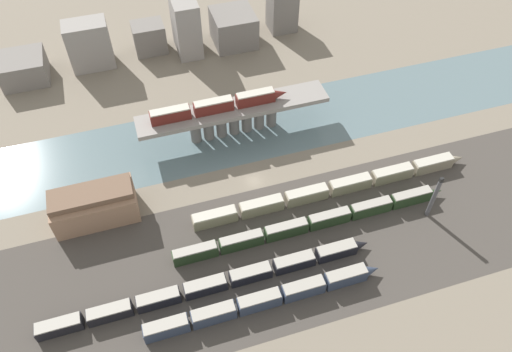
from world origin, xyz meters
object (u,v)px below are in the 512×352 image
at_px(train_on_bridge, 218,105).
at_px(train_yard_mid, 211,285).
at_px(signal_tower, 434,198).
at_px(warehouse_building, 94,205).
at_px(train_yard_far, 312,223).
at_px(train_yard_near, 264,300).
at_px(train_yard_outer, 334,188).

relative_size(train_on_bridge, train_yard_mid, 0.51).
bearing_deg(signal_tower, train_yard_mid, -175.93).
height_order(train_yard_mid, signal_tower, signal_tower).
xyz_separation_m(train_on_bridge, train_yard_mid, (-15.06, -49.42, -10.13)).
bearing_deg(warehouse_building, train_yard_mid, -51.71).
bearing_deg(warehouse_building, train_yard_far, -21.18).
xyz_separation_m(train_yard_far, warehouse_building, (-52.25, 20.24, 2.67)).
relative_size(warehouse_building, signal_tower, 1.44).
distance_m(train_yard_mid, warehouse_building, 37.79).
distance_m(train_yard_near, train_yard_mid, 13.02).
bearing_deg(train_yard_mid, train_yard_outer, 25.36).
bearing_deg(train_yard_outer, train_yard_far, -137.43).
bearing_deg(train_yard_near, train_yard_outer, 42.60).
distance_m(warehouse_building, signal_tower, 86.67).
xyz_separation_m(train_on_bridge, train_yard_far, (13.85, -40.10, -9.86)).
bearing_deg(train_yard_far, signal_tower, -9.44).
xyz_separation_m(train_yard_near, train_yard_far, (18.25, 16.79, -0.04)).
distance_m(train_on_bridge, train_yard_mid, 52.65).
height_order(train_yard_outer, signal_tower, signal_tower).
bearing_deg(train_yard_far, train_yard_mid, -162.12).
relative_size(train_yard_near, signal_tower, 3.84).
distance_m(train_yard_near, train_yard_outer, 38.17).
bearing_deg(train_yard_outer, warehouse_building, 169.78).
distance_m(train_yard_mid, signal_tower, 59.90).
height_order(train_on_bridge, warehouse_building, train_on_bridge).
xyz_separation_m(train_yard_outer, warehouse_building, (-62.10, 11.19, 2.76)).
bearing_deg(signal_tower, train_yard_outer, 145.72).
bearing_deg(train_on_bridge, train_yard_near, -94.43).
xyz_separation_m(train_yard_mid, train_yard_outer, (38.76, 18.37, 0.19)).
relative_size(train_yard_far, warehouse_building, 3.49).
height_order(train_yard_outer, warehouse_building, warehouse_building).
bearing_deg(train_yard_near, train_yard_far, 42.62).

